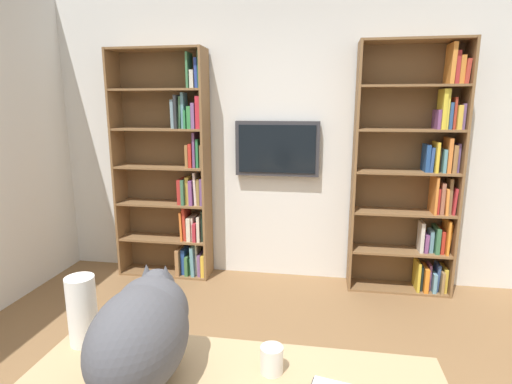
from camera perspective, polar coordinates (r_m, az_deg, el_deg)
wall_back at (r=3.86m, az=3.46°, el=7.39°), size 4.52×0.06×2.70m
bookshelf_left at (r=3.80m, az=22.02°, el=2.20°), size 0.90×0.28×2.21m
bookshelf_right at (r=3.97m, az=-11.59°, el=2.62°), size 0.91×0.28×2.19m
wall_mounted_tv at (r=3.78m, az=3.02°, el=6.17°), size 0.79×0.07×0.51m
cat at (r=1.46m, az=-15.80°, el=-18.34°), size 0.31×0.58×0.36m
paper_towel_roll at (r=1.75m, az=-23.50°, el=-15.21°), size 0.11×0.11×0.28m
coffee_mug at (r=1.51m, az=2.26°, el=-22.73°), size 0.08×0.08×0.10m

